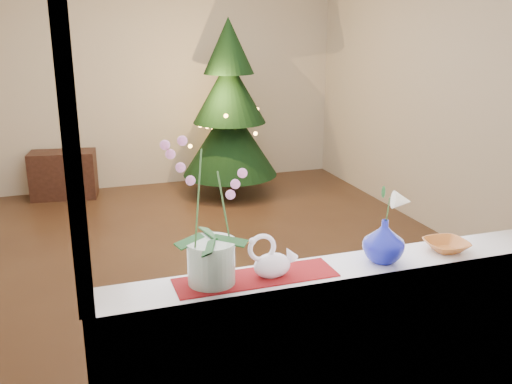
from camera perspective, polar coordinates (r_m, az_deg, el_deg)
ground at (r=5.01m, az=-4.63°, el=-6.50°), size 5.00×5.00×0.00m
wall_back at (r=7.09m, az=-10.00°, el=11.47°), size 4.50×0.10×2.70m
wall_front at (r=2.34m, az=9.90°, el=1.06°), size 4.50×0.10×2.70m
wall_right at (r=5.62m, az=18.18°, el=9.57°), size 0.10×5.00×2.70m
window_apron at (r=2.76m, az=8.50°, el=-17.24°), size 2.20×0.08×0.88m
windowsill at (r=2.60m, az=8.03°, el=-7.78°), size 2.20×0.26×0.04m
window_frame at (r=2.30m, az=9.98°, el=9.68°), size 2.22×0.06×1.60m
runner at (r=2.46m, az=0.01°, el=-8.55°), size 0.70×0.20×0.01m
orchid_pot at (r=2.30m, az=-4.61°, el=-2.04°), size 0.25×0.25×0.63m
swan at (r=2.43m, az=1.64°, el=-6.44°), size 0.23×0.12×0.19m
blue_vase at (r=2.64m, az=12.68°, el=-4.48°), size 0.27×0.27×0.23m
lily at (r=2.58m, az=12.96°, el=-0.34°), size 0.13×0.07×0.17m
paperweight at (r=2.64m, az=12.57°, el=-6.36°), size 0.08×0.08×0.07m
amber_dish at (r=2.88m, az=18.49°, el=-5.17°), size 0.17×0.17×0.04m
xmas_tree at (r=6.60m, az=-2.69°, el=8.34°), size 1.14×1.14×2.02m
side_table at (r=6.94m, az=-18.68°, el=1.65°), size 0.77×0.47×0.54m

